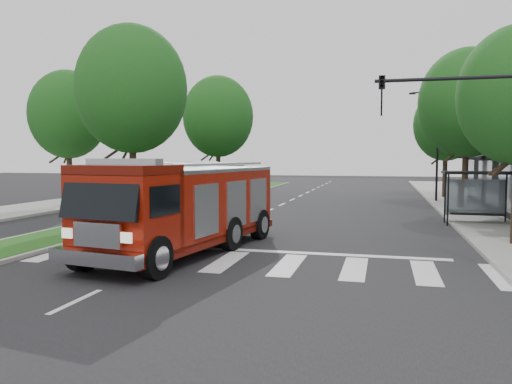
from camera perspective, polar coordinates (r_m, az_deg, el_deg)
ground at (r=19.37m, az=-6.41°, el=-5.83°), size 140.00×140.00×0.00m
sidewalk_right at (r=28.60m, az=25.80°, el=-2.86°), size 5.00×80.00×0.15m
sidewalk_left at (r=35.19m, az=-22.97°, el=-1.55°), size 5.00×80.00×0.15m
median at (r=38.18m, az=-5.27°, el=-0.83°), size 3.00×50.00×0.15m
bus_shelter at (r=26.39m, az=23.97°, el=0.93°), size 3.20×1.60×2.61m
tree_right_mid at (r=32.34m, az=22.98°, el=9.36°), size 5.60×5.60×9.72m
tree_right_far at (r=42.18m, az=20.91°, el=7.22°), size 5.00×5.00×8.73m
tree_median_near at (r=27.27m, az=-14.02°, el=11.30°), size 5.80×5.80×10.16m
tree_median_far at (r=40.06m, az=-4.36°, el=8.58°), size 5.60×5.60×9.72m
tree_left_mid at (r=36.47m, az=-20.68°, el=8.27°), size 5.20×5.20×9.16m
streetlight_right_near at (r=14.68m, az=25.74°, el=8.93°), size 4.08×0.22×8.00m
streetlight_right_far at (r=38.02m, az=19.81°, el=5.57°), size 2.11×0.20×8.00m
fire_engine at (r=17.37m, az=-8.01°, el=-1.77°), size 4.23×9.74×3.27m
city_bus at (r=42.50m, az=-6.75°, el=1.52°), size 6.24×10.60×2.91m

